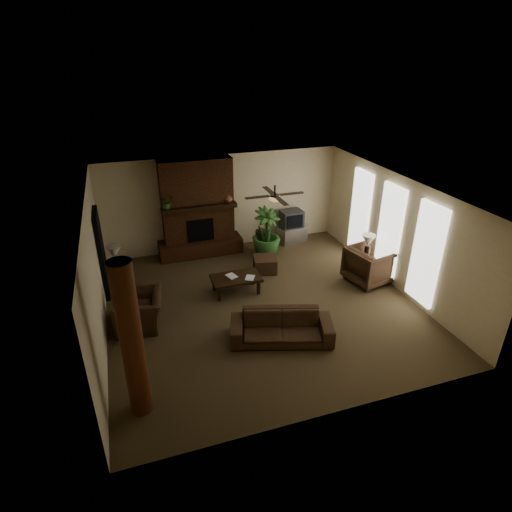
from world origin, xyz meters
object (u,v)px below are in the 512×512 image
object	(u,v)px
tv_stand	(292,234)
floor_vase	(261,239)
sofa	(282,323)
armchair_right	(370,263)
side_table_left	(119,280)
lamp_right	(368,242)
ottoman	(265,264)
armchair_left	(139,304)
floor_plant	(266,243)
coffee_table	(236,279)
side_table_right	(364,267)
lamp_left	(115,254)
log_column	(132,342)

from	to	relation	value
tv_stand	floor_vase	world-z (taller)	floor_vase
sofa	floor_vase	distance (m)	4.19
armchair_right	floor_vase	size ratio (longest dim) A/B	1.35
floor_vase	side_table_left	bearing A→B (deg)	-166.70
lamp_right	ottoman	bearing A→B (deg)	155.07
armchair_left	tv_stand	xyz separation A→B (m)	(4.86, 3.04, -0.25)
tv_stand	floor_plant	xyz separation A→B (m)	(-1.12, -0.74, 0.16)
floor_plant	side_table_left	xyz separation A→B (m)	(-4.13, -0.67, -0.13)
coffee_table	side_table_left	size ratio (longest dim) A/B	2.18
sofa	side_table_left	xyz separation A→B (m)	(-3.12, 3.12, -0.14)
side_table_right	armchair_left	bearing A→B (deg)	-176.63
armchair_right	coffee_table	size ratio (longest dim) A/B	0.87
coffee_table	floor_vase	xyz separation A→B (m)	(1.33, 1.97, 0.06)
coffee_table	tv_stand	distance (m)	3.48
ottoman	tv_stand	distance (m)	2.15
sofa	side_table_right	distance (m)	3.57
armchair_left	floor_vase	size ratio (longest dim) A/B	1.48
tv_stand	lamp_right	bearing A→B (deg)	-81.72
tv_stand	side_table_left	xyz separation A→B (m)	(-5.24, -1.41, 0.03)
side_table_left	coffee_table	bearing A→B (deg)	-20.25
ottoman	floor_plant	world-z (taller)	floor_plant
tv_stand	lamp_left	bearing A→B (deg)	-176.46
tv_stand	lamp_right	distance (m)	2.96
ottoman	lamp_left	size ratio (longest dim) A/B	0.92
armchair_right	floor_plant	size ratio (longest dim) A/B	0.72
floor_vase	lamp_right	bearing A→B (deg)	-46.77
armchair_right	side_table_right	size ratio (longest dim) A/B	1.90
floor_plant	log_column	bearing A→B (deg)	-129.19
sofa	armchair_right	world-z (taller)	armchair_right
log_column	sofa	bearing A→B (deg)	19.38
floor_plant	lamp_right	world-z (taller)	lamp_right
coffee_table	floor_vase	bearing A→B (deg)	56.02
coffee_table	armchair_left	bearing A→B (deg)	-165.22
lamp_left	armchair_left	bearing A→B (deg)	-76.92
tv_stand	floor_vase	distance (m)	1.27
sofa	side_table_right	xyz separation A→B (m)	(3.06, 1.83, -0.14)
log_column	floor_plant	distance (m)	6.29
armchair_right	floor_vase	xyz separation A→B (m)	(-2.08, 2.52, -0.09)
coffee_table	ottoman	xyz separation A→B (m)	(1.05, 0.83, -0.17)
floor_plant	side_table_left	distance (m)	4.18
side_table_left	lamp_right	size ratio (longest dim) A/B	0.85
side_table_left	side_table_right	bearing A→B (deg)	-11.80
side_table_left	floor_vase	bearing A→B (deg)	13.30
log_column	lamp_left	bearing A→B (deg)	92.74
floor_plant	floor_vase	bearing A→B (deg)	100.22
side_table_right	sofa	bearing A→B (deg)	-149.20
armchair_left	side_table_right	world-z (taller)	armchair_left
armchair_left	side_table_right	distance (m)	5.81
armchair_right	tv_stand	size ratio (longest dim) A/B	1.23
log_column	coffee_table	size ratio (longest dim) A/B	2.33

